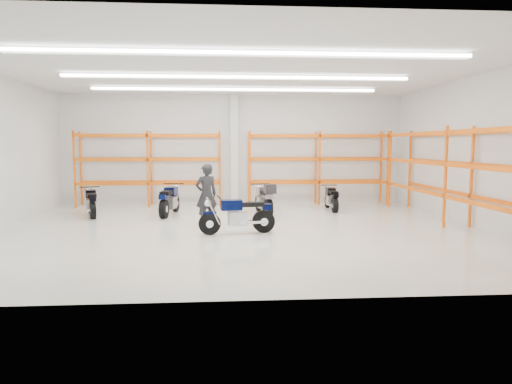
{
  "coord_description": "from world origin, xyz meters",
  "views": [
    {
      "loc": [
        -0.45,
        -12.97,
        2.45
      ],
      "look_at": [
        0.51,
        0.5,
        1.05
      ],
      "focal_mm": 32.0,
      "sensor_mm": 36.0,
      "label": 1
    }
  ],
  "objects": [
    {
      "name": "pallet_racking_side",
      "position": [
        6.48,
        0.0,
        1.81
      ],
      "size": [
        0.87,
        9.07,
        3.0
      ],
      "color": "#FF6B00",
      "rests_on": "ground"
    },
    {
      "name": "motorcycle_main",
      "position": [
        0.01,
        -0.52,
        0.49
      ],
      "size": [
        2.13,
        0.7,
        1.05
      ],
      "color": "black",
      "rests_on": "ground"
    },
    {
      "name": "motorcycle_back_a",
      "position": [
        -4.98,
        2.86,
        0.46
      ],
      "size": [
        0.9,
        1.94,
        0.99
      ],
      "color": "black",
      "rests_on": "ground"
    },
    {
      "name": "motorcycle_back_c",
      "position": [
        0.97,
        2.79,
        0.55
      ],
      "size": [
        0.77,
        2.22,
        1.14
      ],
      "color": "black",
      "rests_on": "ground"
    },
    {
      "name": "room_shell",
      "position": [
        0.0,
        0.03,
        3.28
      ],
      "size": [
        14.02,
        12.02,
        4.51
      ],
      "color": "silver",
      "rests_on": "ground"
    },
    {
      "name": "motorcycle_back_b",
      "position": [
        -2.34,
        2.88,
        0.5
      ],
      "size": [
        0.77,
        2.18,
        1.07
      ],
      "color": "black",
      "rests_on": "ground"
    },
    {
      "name": "standing_man",
      "position": [
        -0.97,
        0.84,
        0.94
      ],
      "size": [
        0.81,
        0.68,
        1.88
      ],
      "primitive_type": "imported",
      "rotation": [
        0.0,
        0.0,
        3.54
      ],
      "color": "black",
      "rests_on": "ground"
    },
    {
      "name": "pallet_racking_back_left",
      "position": [
        -3.4,
        5.48,
        1.79
      ],
      "size": [
        5.67,
        0.87,
        3.0
      ],
      "color": "#FF6B00",
      "rests_on": "ground"
    },
    {
      "name": "structural_column",
      "position": [
        0.0,
        5.82,
        2.25
      ],
      "size": [
        0.32,
        0.32,
        4.5
      ],
      "primitive_type": "cube",
      "color": "white",
      "rests_on": "ground"
    },
    {
      "name": "motorcycle_back_d",
      "position": [
        3.56,
        3.66,
        0.43
      ],
      "size": [
        0.62,
        1.88,
        0.92
      ],
      "color": "black",
      "rests_on": "ground"
    },
    {
      "name": "ground",
      "position": [
        0.0,
        0.0,
        0.0
      ],
      "size": [
        14.0,
        14.0,
        0.0
      ],
      "primitive_type": "plane",
      "color": "beige",
      "rests_on": "ground"
    },
    {
      "name": "pallet_racking_back_right",
      "position": [
        3.4,
        5.48,
        1.79
      ],
      "size": [
        5.67,
        0.87,
        3.0
      ],
      "color": "#FF6B00",
      "rests_on": "ground"
    }
  ]
}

